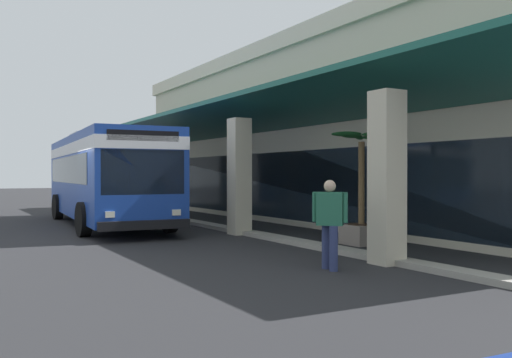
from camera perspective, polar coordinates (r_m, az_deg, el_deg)
ground at (r=19.94m, az=7.24°, el=-4.67°), size 120.00×120.00×0.00m
curb_strip at (r=19.18m, az=-5.63°, el=-4.69°), size 29.80×0.50×0.12m
plaza_building at (r=24.74m, az=15.20°, el=4.30°), size 25.13×17.29×6.88m
transit_bus at (r=20.23m, az=-15.52°, el=0.65°), size 11.36×3.34×3.34m
pedestrian at (r=10.33m, az=7.71°, el=-4.20°), size 0.57×0.50×1.68m
potted_palm at (r=14.22m, az=10.93°, el=-3.74°), size 1.58×1.56×2.91m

